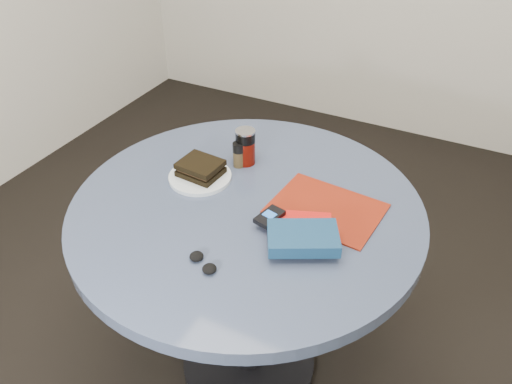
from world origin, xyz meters
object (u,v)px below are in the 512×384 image
at_px(red_book, 300,226).
at_px(mp3_player, 270,217).
at_px(novel, 303,238).
at_px(headphones, 203,262).
at_px(plate, 200,177).
at_px(pepper_grinder, 239,154).
at_px(sandwich, 201,168).
at_px(soda_can, 245,147).
at_px(table, 247,246).
at_px(magazine, 326,209).

xyz_separation_m(red_book, mp3_player, (-0.08, -0.02, 0.01)).
distance_m(novel, headphones, 0.25).
distance_m(plate, pepper_grinder, 0.14).
relative_size(sandwich, soda_can, 1.12).
distance_m(table, sandwich, 0.27).
relative_size(soda_can, headphones, 1.20).
bearing_deg(red_book, headphones, -145.38).
bearing_deg(headphones, table, 94.24).
height_order(pepper_grinder, headphones, pepper_grinder).
bearing_deg(plate, pepper_grinder, 58.02).
bearing_deg(sandwich, pepper_grinder, 55.91).
height_order(pepper_grinder, red_book, pepper_grinder).
bearing_deg(mp3_player, plate, 160.60).
xyz_separation_m(table, red_book, (0.18, -0.03, 0.18)).
xyz_separation_m(sandwich, novel, (0.40, -0.16, 0.00)).
bearing_deg(plate, sandwich, 98.05).
height_order(mp3_player, headphones, mp3_player).
bearing_deg(pepper_grinder, table, -55.19).
bearing_deg(table, mp3_player, -28.52).
relative_size(table, magazine, 3.38).
relative_size(soda_can, red_book, 0.71).
height_order(red_book, novel, novel).
distance_m(red_book, headphones, 0.28).
height_order(sandwich, magazine, sandwich).
distance_m(table, mp3_player, 0.22).
relative_size(novel, headphones, 1.82).
xyz_separation_m(soda_can, novel, (0.31, -0.29, -0.02)).
distance_m(soda_can, red_book, 0.36).
height_order(sandwich, soda_can, soda_can).
xyz_separation_m(plate, magazine, (0.39, 0.03, -0.00)).
relative_size(pepper_grinder, headphones, 0.85).
distance_m(plate, mp3_player, 0.30).
bearing_deg(pepper_grinder, sandwich, -124.09).
xyz_separation_m(table, mp3_player, (0.10, -0.05, 0.19)).
height_order(plate, headphones, headphones).
bearing_deg(sandwich, table, -16.13).
distance_m(plate, sandwich, 0.03).
xyz_separation_m(magazine, mp3_player, (-0.11, -0.13, 0.02)).
distance_m(soda_can, headphones, 0.47).
bearing_deg(novel, headphones, -166.83).
xyz_separation_m(pepper_grinder, novel, (0.32, -0.26, -0.01)).
distance_m(table, soda_can, 0.31).
bearing_deg(red_book, pepper_grinder, 125.23).
xyz_separation_m(sandwich, red_book, (0.36, -0.09, -0.02)).
relative_size(table, pepper_grinder, 12.19).
xyz_separation_m(sandwich, pepper_grinder, (0.07, 0.11, 0.01)).
relative_size(table, mp3_player, 10.96).
relative_size(pepper_grinder, red_book, 0.50).
bearing_deg(headphones, novel, 40.39).
bearing_deg(plate, magazine, 4.42).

